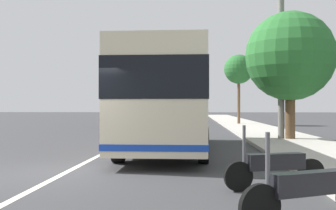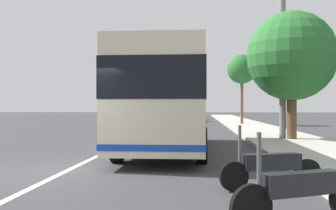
# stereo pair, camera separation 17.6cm
# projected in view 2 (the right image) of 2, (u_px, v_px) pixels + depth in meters

# --- Properties ---
(ground_plane) EXTENTS (220.00, 220.00, 0.00)m
(ground_plane) POSITION_uv_depth(u_px,v_px,m) (61.00, 174.00, 9.59)
(ground_plane) COLOR #38383A
(sidewalk_curb) EXTENTS (110.00, 3.60, 0.14)m
(sidewalk_curb) POSITION_uv_depth(u_px,v_px,m) (285.00, 139.00, 19.02)
(sidewalk_curb) COLOR #B2ADA3
(sidewalk_curb) RESTS_ON ground
(lane_divider_line) EXTENTS (110.00, 0.16, 0.01)m
(lane_divider_line) POSITION_uv_depth(u_px,v_px,m) (131.00, 140.00, 19.56)
(lane_divider_line) COLOR silver
(lane_divider_line) RESTS_ON ground
(coach_bus) EXTENTS (10.20, 2.76, 3.38)m
(coach_bus) POSITION_uv_depth(u_px,v_px,m) (169.00, 98.00, 14.69)
(coach_bus) COLOR beige
(coach_bus) RESTS_ON ground
(motorcycle_by_tree) EXTENTS (1.03, 2.00, 1.25)m
(motorcycle_by_tree) POSITION_uv_depth(u_px,v_px,m) (301.00, 190.00, 5.46)
(motorcycle_by_tree) COLOR black
(motorcycle_by_tree) RESTS_ON ground
(motorcycle_angled) EXTENTS (0.72, 2.02, 1.23)m
(motorcycle_angled) POSITION_uv_depth(u_px,v_px,m) (271.00, 166.00, 7.76)
(motorcycle_angled) COLOR black
(motorcycle_angled) RESTS_ON ground
(car_side_street) EXTENTS (4.39, 1.90, 1.36)m
(car_side_street) POSITION_uv_depth(u_px,v_px,m) (123.00, 119.00, 32.02)
(car_side_street) COLOR navy
(car_side_street) RESTS_ON ground
(car_oncoming) EXTENTS (4.64, 1.94, 1.38)m
(car_oncoming) POSITION_uv_depth(u_px,v_px,m) (190.00, 115.00, 44.31)
(car_oncoming) COLOR red
(car_oncoming) RESTS_ON ground
(car_behind_bus) EXTENTS (4.68, 2.10, 1.37)m
(car_behind_bus) POSITION_uv_depth(u_px,v_px,m) (194.00, 113.00, 56.63)
(car_behind_bus) COLOR gold
(car_behind_bus) RESTS_ON ground
(car_far_distant) EXTENTS (4.68, 1.81, 1.50)m
(car_far_distant) POSITION_uv_depth(u_px,v_px,m) (138.00, 116.00, 37.36)
(car_far_distant) COLOR red
(car_far_distant) RESTS_ON ground
(roadside_tree_mid_block) EXTENTS (4.03, 4.03, 5.88)m
(roadside_tree_mid_block) POSITION_uv_depth(u_px,v_px,m) (292.00, 56.00, 18.41)
(roadside_tree_mid_block) COLOR brown
(roadside_tree_mid_block) RESTS_ON ground
(roadside_tree_far_block) EXTENTS (2.52, 2.52, 6.09)m
(roadside_tree_far_block) POSITION_uv_depth(u_px,v_px,m) (242.00, 70.00, 35.14)
(roadside_tree_far_block) COLOR brown
(roadside_tree_far_block) RESTS_ON ground
(utility_pole) EXTENTS (0.28, 0.28, 6.47)m
(utility_pole) POSITION_uv_depth(u_px,v_px,m) (283.00, 70.00, 18.64)
(utility_pole) COLOR slate
(utility_pole) RESTS_ON ground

